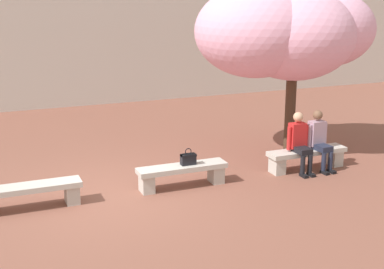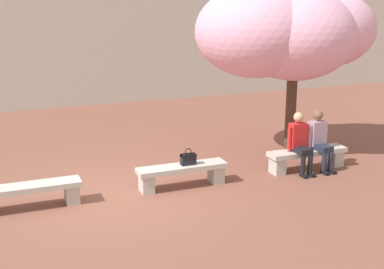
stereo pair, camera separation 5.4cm
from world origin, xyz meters
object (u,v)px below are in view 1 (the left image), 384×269
(stone_bench_near_west, at_px, (30,193))
(cherry_tree_main, at_px, (286,32))
(stone_bench_center, at_px, (182,172))
(stone_bench_near_east, at_px, (307,156))
(person_seated_right, at_px, (319,138))
(handbag, at_px, (188,158))
(person_seated_left, at_px, (299,140))

(stone_bench_near_west, xyz_separation_m, cherry_tree_main, (6.00, 1.40, 2.54))
(stone_bench_center, xyz_separation_m, stone_bench_near_east, (2.90, 0.00, 0.00))
(person_seated_right, height_order, handbag, person_seated_right)
(stone_bench_center, bearing_deg, stone_bench_near_west, 180.00)
(cherry_tree_main, bearing_deg, stone_bench_near_west, -166.84)
(stone_bench_near_west, height_order, handbag, handbag)
(stone_bench_center, distance_m, person_seated_right, 3.18)
(person_seated_right, relative_size, handbag, 3.81)
(stone_bench_near_west, bearing_deg, person_seated_left, -0.55)
(stone_bench_center, relative_size, cherry_tree_main, 0.42)
(stone_bench_near_west, height_order, person_seated_left, person_seated_left)
(person_seated_left, xyz_separation_m, person_seated_right, (0.50, 0.00, 0.00))
(stone_bench_near_west, relative_size, cherry_tree_main, 0.42)
(stone_bench_center, xyz_separation_m, person_seated_right, (3.15, -0.05, 0.39))
(stone_bench_near_west, distance_m, stone_bench_center, 2.90)
(stone_bench_center, bearing_deg, handbag, -2.08)
(stone_bench_center, height_order, handbag, handbag)
(handbag, distance_m, cherry_tree_main, 3.99)
(stone_bench_center, relative_size, person_seated_right, 1.40)
(stone_bench_near_west, distance_m, handbag, 3.04)
(stone_bench_near_west, distance_m, cherry_tree_main, 6.66)
(stone_bench_near_west, distance_m, person_seated_right, 6.07)
(stone_bench_near_east, height_order, cherry_tree_main, cherry_tree_main)
(cherry_tree_main, bearing_deg, stone_bench_center, -155.65)
(stone_bench_near_west, distance_m, person_seated_left, 5.57)
(stone_bench_near_east, relative_size, handbag, 5.34)
(stone_bench_center, height_order, person_seated_left, person_seated_left)
(person_seated_left, relative_size, person_seated_right, 1.00)
(stone_bench_near_west, bearing_deg, cherry_tree_main, 13.16)
(stone_bench_near_east, bearing_deg, stone_bench_near_west, 180.00)
(person_seated_right, bearing_deg, person_seated_left, -179.98)
(person_seated_left, distance_m, handbag, 2.53)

